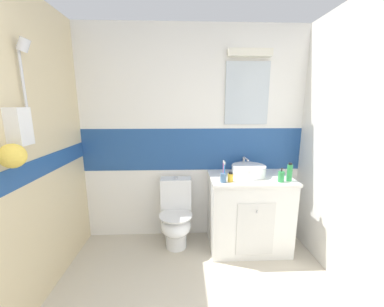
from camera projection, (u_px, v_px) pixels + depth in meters
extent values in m
cube|color=white|center=(193.00, 201.00, 2.94)|extent=(3.20, 0.10, 0.85)
cube|color=#234C8C|center=(193.00, 149.00, 2.80)|extent=(3.20, 0.10, 0.50)
cube|color=white|center=(193.00, 78.00, 2.63)|extent=(3.20, 0.10, 1.15)
cube|color=silver|center=(247.00, 94.00, 2.63)|extent=(0.50, 0.02, 0.70)
cube|color=white|center=(250.00, 53.00, 2.51)|extent=(0.48, 0.10, 0.08)
cube|color=#234C8C|center=(6.00, 183.00, 1.53)|extent=(0.01, 3.48, 0.16)
cube|color=white|center=(19.00, 127.00, 1.59)|extent=(0.10, 0.14, 0.26)
cylinder|color=silver|center=(24.00, 86.00, 1.67)|extent=(0.02, 0.02, 0.56)
cylinder|color=silver|center=(23.00, 45.00, 1.61)|extent=(0.10, 0.07, 0.11)
sphere|color=#F2CC4C|center=(13.00, 156.00, 1.46)|extent=(0.16, 0.16, 0.16)
cube|color=white|center=(248.00, 213.00, 2.64)|extent=(0.87, 0.57, 0.82)
cube|color=white|center=(250.00, 178.00, 2.54)|extent=(0.89, 0.59, 0.03)
cube|color=silver|center=(255.00, 229.00, 2.37)|extent=(0.39, 0.01, 0.57)
cylinder|color=silver|center=(257.00, 212.00, 2.31)|extent=(0.02, 0.02, 0.03)
cylinder|color=white|center=(249.00, 170.00, 2.57)|extent=(0.37, 0.37, 0.11)
cylinder|color=#AFB1BA|center=(249.00, 166.00, 2.56)|extent=(0.31, 0.31, 0.01)
cylinder|color=silver|center=(244.00, 163.00, 2.78)|extent=(0.03, 0.03, 0.16)
cylinder|color=silver|center=(246.00, 159.00, 2.66)|extent=(0.02, 0.17, 0.02)
cylinder|color=white|center=(176.00, 239.00, 2.68)|extent=(0.24, 0.24, 0.18)
ellipsoid|color=white|center=(176.00, 225.00, 2.60)|extent=(0.34, 0.42, 0.22)
cylinder|color=white|center=(176.00, 215.00, 2.57)|extent=(0.37, 0.37, 0.02)
cube|color=white|center=(176.00, 193.00, 2.74)|extent=(0.36, 0.17, 0.38)
cylinder|color=silver|center=(176.00, 178.00, 2.70)|extent=(0.04, 0.04, 0.02)
cylinder|color=#4C7299|center=(223.00, 178.00, 2.34)|extent=(0.06, 0.06, 0.09)
cylinder|color=#D872BF|center=(223.00, 171.00, 2.34)|extent=(0.01, 0.02, 0.18)
cube|color=white|center=(224.00, 162.00, 2.32)|extent=(0.01, 0.02, 0.03)
cylinder|color=#338CD8|center=(224.00, 171.00, 2.34)|extent=(0.01, 0.01, 0.17)
cube|color=white|center=(225.00, 163.00, 2.32)|extent=(0.01, 0.02, 0.03)
cylinder|color=green|center=(281.00, 177.00, 2.35)|extent=(0.06, 0.06, 0.11)
cylinder|color=#262626|center=(282.00, 170.00, 2.34)|extent=(0.01, 0.01, 0.04)
cylinder|color=#262626|center=(282.00, 168.00, 2.32)|extent=(0.01, 0.02, 0.01)
cylinder|color=green|center=(290.00, 173.00, 2.37)|extent=(0.05, 0.05, 0.17)
cylinder|color=black|center=(290.00, 164.00, 2.35)|extent=(0.04, 0.04, 0.02)
cylinder|color=yellow|center=(230.00, 178.00, 2.36)|extent=(0.06, 0.06, 0.08)
cylinder|color=black|center=(231.00, 173.00, 2.35)|extent=(0.04, 0.04, 0.02)
cube|color=beige|center=(266.00, 298.00, 1.97)|extent=(0.59, 0.43, 0.01)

